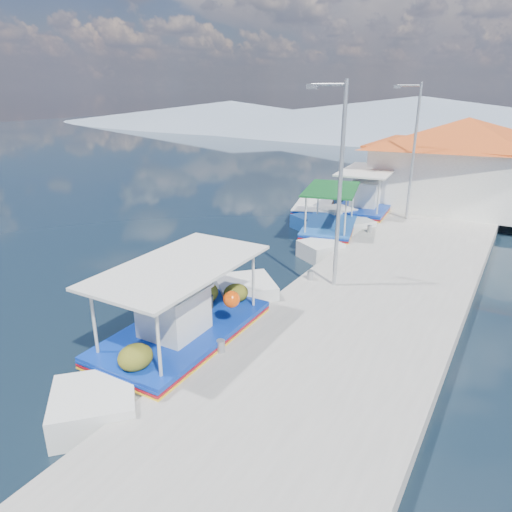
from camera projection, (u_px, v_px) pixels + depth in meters
The scene contains 10 objects.
ground at pixel (178, 291), 15.22m from camera, with size 160.00×160.00×0.00m, color black.
quay at pixel (407, 261), 17.15m from camera, with size 5.00×44.00×0.50m, color #A29E98.
bollards at pixel (347, 247), 17.42m from camera, with size 0.20×17.20×0.30m.
main_caique at pixel (186, 334), 11.54m from camera, with size 2.47×8.07×2.66m.
caique_green_canopy at pixel (330, 231), 20.21m from camera, with size 3.10×6.60×2.55m.
caique_blue_hull at pixel (314, 211), 23.84m from camera, with size 2.84×5.72×1.06m.
caique_far at pixel (366, 209), 23.33m from camera, with size 2.82×7.93×2.79m.
harbor_building at pixel (463, 161), 23.42m from camera, with size 10.49×10.49×4.40m.
lamp_post_near at pixel (338, 177), 13.36m from camera, with size 1.21×0.14×6.00m.
lamp_post_far at pixel (412, 145), 20.63m from camera, with size 1.21×0.14×6.00m.
Camera 1 is at (9.30, -10.66, 6.28)m, focal length 32.67 mm.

